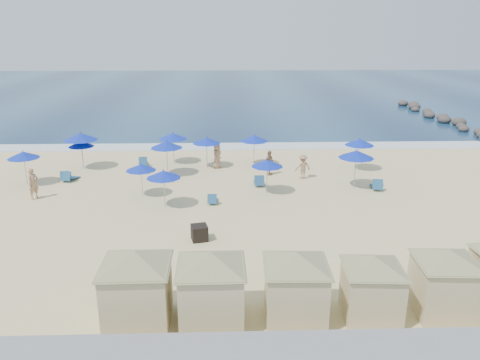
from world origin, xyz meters
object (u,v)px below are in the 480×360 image
(umbrella_4, at_px, (173,136))
(umbrella_6, at_px, (164,174))
(cabana_4, at_px, (446,273))
(beachgoer_0, at_px, (33,184))
(umbrella_2, at_px, (81,137))
(umbrella_7, at_px, (207,140))
(cabana_0, at_px, (136,278))
(beachgoer_1, at_px, (269,163))
(beachgoer_2, at_px, (303,167))
(umbrella_11, at_px, (356,154))
(umbrella_8, at_px, (267,163))
(umbrella_10, at_px, (360,142))
(rock_jetty, at_px, (449,121))
(umbrella_5, at_px, (166,145))
(umbrella_0, at_px, (81,144))
(beachgoer_3, at_px, (217,156))
(umbrella_3, at_px, (141,167))
(umbrella_1, at_px, (23,155))
(cabana_3, at_px, (373,279))
(trash_bin, at_px, (199,233))
(cabana_2, at_px, (296,277))
(cabana_1, at_px, (211,279))
(umbrella_9, at_px, (254,138))

(umbrella_4, height_order, umbrella_6, umbrella_4)
(cabana_4, distance_m, beachgoer_0, 22.70)
(umbrella_2, relative_size, umbrella_7, 1.18)
(cabana_0, relative_size, beachgoer_1, 2.70)
(beachgoer_2, bearing_deg, umbrella_11, 129.06)
(umbrella_4, height_order, beachgoer_0, umbrella_4)
(umbrella_8, height_order, umbrella_11, umbrella_11)
(umbrella_8, relative_size, umbrella_10, 0.94)
(rock_jetty, xyz_separation_m, umbrella_11, (-15.71, -20.56, 1.85))
(umbrella_5, relative_size, umbrella_10, 1.06)
(umbrella_0, distance_m, umbrella_5, 6.61)
(umbrella_8, height_order, beachgoer_3, umbrella_8)
(umbrella_3, distance_m, umbrella_7, 7.10)
(rock_jetty, xyz_separation_m, cabana_0, (-26.90, -34.59, 1.32))
(umbrella_1, bearing_deg, umbrella_3, -16.96)
(cabana_3, height_order, umbrella_1, cabana_3)
(umbrella_2, bearing_deg, umbrella_6, -49.11)
(umbrella_11, bearing_deg, beachgoer_0, -175.83)
(trash_bin, distance_m, cabana_4, 10.97)
(umbrella_1, distance_m, umbrella_3, 8.24)
(umbrella_1, relative_size, umbrella_7, 0.99)
(cabana_2, bearing_deg, cabana_1, -177.42)
(cabana_0, bearing_deg, umbrella_11, 51.42)
(umbrella_7, bearing_deg, umbrella_6, -104.83)
(cabana_2, relative_size, umbrella_9, 1.88)
(umbrella_10, distance_m, beachgoer_3, 10.21)
(beachgoer_0, relative_size, beachgoer_1, 1.09)
(cabana_4, distance_m, umbrella_1, 25.52)
(rock_jetty, distance_m, trash_bin, 37.69)
(cabana_2, distance_m, beachgoer_0, 18.63)
(umbrella_2, distance_m, umbrella_4, 6.54)
(beachgoer_2, bearing_deg, umbrella_10, -172.50)
(cabana_4, distance_m, umbrella_11, 13.81)
(cabana_3, distance_m, umbrella_1, 23.57)
(umbrella_3, xyz_separation_m, umbrella_10, (14.54, 5.03, 0.25))
(umbrella_1, height_order, umbrella_9, umbrella_9)
(trash_bin, xyz_separation_m, cabana_0, (-1.74, -6.53, 1.31))
(trash_bin, bearing_deg, beachgoer_0, 136.01)
(cabana_3, bearing_deg, umbrella_2, 129.09)
(umbrella_7, distance_m, beachgoer_0, 11.94)
(umbrella_0, relative_size, umbrella_9, 0.89)
(umbrella_1, xyz_separation_m, beachgoer_3, (12.30, 3.46, -1.06))
(cabana_3, distance_m, beachgoer_3, 19.57)
(beachgoer_2, bearing_deg, umbrella_0, -26.56)
(cabana_3, distance_m, beachgoer_0, 20.65)
(umbrella_0, distance_m, beachgoer_2, 15.85)
(cabana_4, bearing_deg, umbrella_8, 111.65)
(umbrella_4, distance_m, umbrella_6, 9.19)
(cabana_0, relative_size, umbrella_2, 1.72)
(umbrella_7, relative_size, umbrella_10, 0.98)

